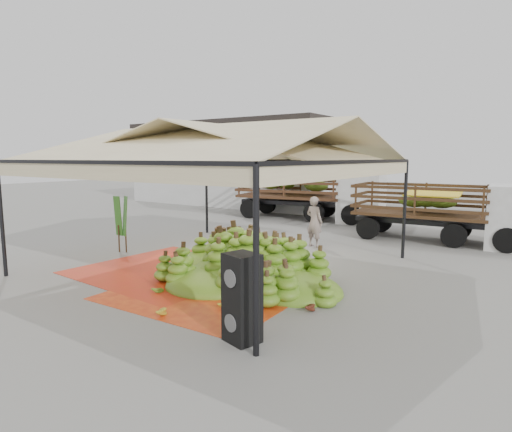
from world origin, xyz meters
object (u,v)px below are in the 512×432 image
Objects in this scene: vendor at (314,222)px; truck_right at (451,206)px; truck_left at (315,189)px; speaker_stack at (242,298)px; banana_heap at (249,256)px.

truck_right reaches higher than vendor.
vendor is at bearing -72.60° from truck_left.
vendor reaches higher than speaker_stack.
banana_heap is 8.76m from truck_right.
vendor is 0.24× the size of truck_left.
vendor is at bearing 124.35° from speaker_stack.
speaker_stack reaches higher than banana_heap.
truck_right is at bearing -29.73° from truck_left.
banana_heap is at bearing -80.94° from truck_left.
speaker_stack is 11.26m from truck_right.
vendor is 5.14m from truck_right.
vendor reaches higher than banana_heap.
truck_left is (-3.04, 6.05, 0.63)m from vendor.
banana_heap is at bearing 107.46° from vendor.
vendor is at bearing -139.86° from truck_right.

